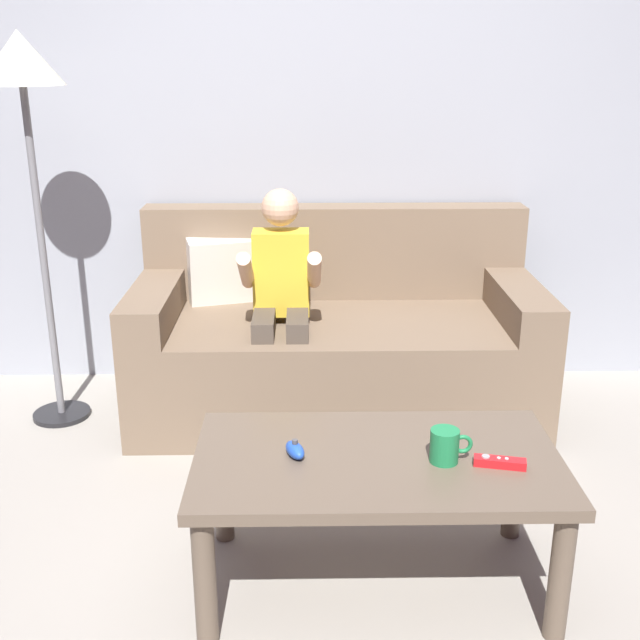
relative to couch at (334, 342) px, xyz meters
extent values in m
plane|color=#9E998E|center=(-0.13, -1.47, -0.30)|extent=(8.53, 8.53, 0.00)
cube|color=#999EA8|center=(-0.13, 0.39, 0.95)|extent=(4.26, 0.05, 2.50)
cube|color=#75604C|center=(0.01, -0.05, -0.09)|extent=(1.70, 0.80, 0.43)
cube|color=#75604C|center=(0.01, 0.27, 0.34)|extent=(1.70, 0.16, 0.42)
cube|color=#75604C|center=(-0.75, -0.05, 0.20)|extent=(0.18, 0.80, 0.15)
cube|color=#75604C|center=(0.77, -0.05, 0.20)|extent=(0.18, 0.80, 0.15)
cube|color=silver|center=(-0.46, 0.19, 0.27)|extent=(0.39, 0.24, 0.30)
cylinder|color=#4C4238|center=(-0.29, -0.38, -0.09)|extent=(0.08, 0.08, 0.43)
cylinder|color=#4C4238|center=(-0.16, -0.38, -0.09)|extent=(0.08, 0.08, 0.43)
cube|color=#4C4238|center=(-0.29, -0.23, 0.17)|extent=(0.09, 0.28, 0.09)
cube|color=#4C4238|center=(-0.16, -0.23, 0.17)|extent=(0.09, 0.28, 0.09)
cube|color=gold|center=(-0.22, -0.09, 0.34)|extent=(0.23, 0.13, 0.35)
cylinder|color=#DBAA87|center=(-0.36, -0.22, 0.38)|extent=(0.06, 0.25, 0.20)
cylinder|color=#DBAA87|center=(-0.09, -0.22, 0.38)|extent=(0.06, 0.25, 0.20)
sphere|color=#DBAA87|center=(-0.22, -0.09, 0.61)|extent=(0.15, 0.15, 0.15)
cube|color=brown|center=(0.08, -1.23, 0.10)|extent=(1.03, 0.57, 0.04)
cylinder|color=brown|center=(-0.39, -1.47, -0.11)|extent=(0.06, 0.06, 0.39)
cylinder|color=brown|center=(0.54, -1.47, -0.11)|extent=(0.06, 0.06, 0.39)
cylinder|color=brown|center=(-0.39, -1.00, -0.11)|extent=(0.06, 0.06, 0.39)
cylinder|color=brown|center=(0.54, -1.00, -0.11)|extent=(0.06, 0.06, 0.39)
cube|color=red|center=(0.40, -1.30, 0.13)|extent=(0.14, 0.07, 0.02)
cylinder|color=#99999E|center=(0.37, -1.29, 0.14)|extent=(0.02, 0.02, 0.00)
cylinder|color=silver|center=(0.40, -1.30, 0.14)|extent=(0.01, 0.01, 0.00)
cylinder|color=silver|center=(0.42, -1.30, 0.14)|extent=(0.01, 0.01, 0.00)
ellipsoid|color=blue|center=(-0.15, -1.23, 0.14)|extent=(0.07, 0.10, 0.04)
cylinder|color=#4C4C51|center=(-0.15, -1.23, 0.16)|extent=(0.02, 0.02, 0.01)
cylinder|color=#1E7F47|center=(0.26, -1.27, 0.17)|extent=(0.08, 0.08, 0.09)
torus|color=#1E7F47|center=(0.31, -1.27, 0.17)|extent=(0.06, 0.01, 0.06)
cylinder|color=black|center=(-1.18, -0.09, -0.29)|extent=(0.24, 0.24, 0.02)
cylinder|color=slate|center=(-1.18, -0.09, 0.40)|extent=(0.03, 0.03, 1.35)
cone|color=beige|center=(-1.18, -0.09, 1.17)|extent=(0.32, 0.32, 0.20)
camera|label=1|loc=(-0.12, -3.15, 1.18)|focal=43.42mm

